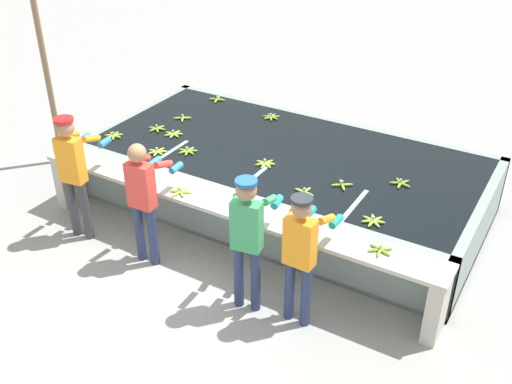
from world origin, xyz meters
TOP-DOWN VIEW (x-y plane):
  - ground_plane at (0.00, 0.00)m, footprint 80.00×80.00m
  - wash_tank at (-0.00, 1.80)m, footprint 5.47×2.71m
  - work_ledge at (0.00, 0.23)m, footprint 5.47×0.45m
  - worker_0 at (-1.90, -0.28)m, footprint 0.47×0.74m
  - worker_1 at (-0.80, -0.27)m, footprint 0.43×0.72m
  - worker_2 at (0.70, -0.36)m, footprint 0.48×0.74m
  - worker_3 at (1.29, -0.28)m, footprint 0.42×0.72m
  - banana_bunch_floating_0 at (-2.37, 0.94)m, footprint 0.27×0.28m
  - banana_bunch_floating_1 at (1.06, 1.31)m, footprint 0.25×0.25m
  - banana_bunch_floating_2 at (-1.66, 1.43)m, footprint 0.28×0.28m
  - banana_bunch_floating_3 at (1.69, 0.74)m, footprint 0.28×0.27m
  - banana_bunch_floating_4 at (0.73, 0.91)m, footprint 0.28×0.28m
  - banana_bunch_floating_5 at (-1.50, 0.86)m, footprint 0.28×0.28m
  - banana_bunch_floating_6 at (-1.85, 2.86)m, footprint 0.28×0.28m
  - banana_bunch_floating_7 at (-1.99, 1.45)m, footprint 0.28×0.28m
  - banana_bunch_floating_8 at (-0.73, 2.69)m, footprint 0.28×0.28m
  - banana_bunch_floating_9 at (-1.15, 1.09)m, footprint 0.28×0.28m
  - banana_bunch_floating_10 at (-0.05, 1.31)m, footprint 0.28×0.28m
  - banana_bunch_floating_11 at (1.67, 1.72)m, footprint 0.28×0.27m
  - banana_bunch_floating_12 at (-1.89, 1.96)m, footprint 0.25×0.25m
  - banana_bunch_ledge_0 at (-0.57, 0.14)m, footprint 0.28×0.28m
  - banana_bunch_ledge_1 at (1.95, 0.25)m, footprint 0.28×0.28m
  - banana_bunch_ledge_2 at (-1.41, 0.23)m, footprint 0.28×0.28m
  - knife_0 at (-2.36, 0.24)m, footprint 0.16×0.33m
  - support_post_left at (-3.73, 1.08)m, footprint 0.09×0.09m

SIDE VIEW (x-z plane):
  - ground_plane at x=0.00m, z-range 0.00..0.00m
  - wash_tank at x=0.00m, z-range -0.01..0.82m
  - work_ledge at x=0.00m, z-range 0.20..1.03m
  - knife_0 at x=-2.36m, z-range 0.83..0.84m
  - banana_bunch_floating_0 at x=-2.37m, z-range 0.80..0.88m
  - banana_bunch_floating_2 at x=-1.66m, z-range 0.80..0.88m
  - banana_bunch_floating_3 at x=1.69m, z-range 0.80..0.88m
  - banana_bunch_floating_5 at x=-1.50m, z-range 0.80..0.88m
  - banana_bunch_floating_8 at x=-0.73m, z-range 0.80..0.88m
  - banana_bunch_floating_9 at x=-1.15m, z-range 0.80..0.88m
  - banana_bunch_floating_10 at x=-0.05m, z-range 0.80..0.88m
  - banana_bunch_floating_7 at x=-1.99m, z-range 0.80..0.88m
  - banana_bunch_floating_11 at x=1.67m, z-range 0.80..0.88m
  - banana_bunch_floating_1 at x=1.06m, z-range 0.80..0.88m
  - banana_bunch_floating_4 at x=0.73m, z-range 0.80..0.88m
  - banana_bunch_floating_6 at x=-1.85m, z-range 0.80..0.88m
  - banana_bunch_floating_12 at x=-1.89m, z-range 0.80..0.88m
  - banana_bunch_ledge_0 at x=-0.57m, z-range 0.81..0.88m
  - banana_bunch_ledge_1 at x=1.95m, z-range 0.81..0.88m
  - banana_bunch_ledge_2 at x=-1.41m, z-range 0.81..0.88m
  - worker_3 at x=1.29m, z-range 0.16..1.73m
  - worker_1 at x=-0.80m, z-range 0.16..1.78m
  - worker_2 at x=0.70m, z-range 0.17..1.82m
  - worker_0 at x=-1.90m, z-range 0.19..1.89m
  - support_post_left at x=-3.73m, z-range 0.00..3.20m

